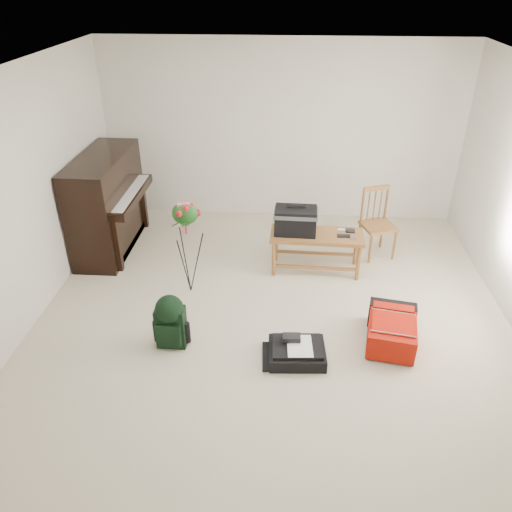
# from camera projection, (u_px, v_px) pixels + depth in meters

# --- Properties ---
(floor) EXTENTS (5.00, 5.50, 0.01)m
(floor) POSITION_uv_depth(u_px,v_px,m) (271.00, 327.00, 5.22)
(floor) COLOR beige
(floor) RESTS_ON ground
(ceiling) EXTENTS (5.00, 5.50, 0.01)m
(ceiling) POSITION_uv_depth(u_px,v_px,m) (276.00, 78.00, 3.95)
(ceiling) COLOR white
(ceiling) RESTS_ON wall_back
(wall_back) EXTENTS (5.00, 0.04, 2.50)m
(wall_back) POSITION_uv_depth(u_px,v_px,m) (281.00, 133.00, 6.95)
(wall_back) COLOR silver
(wall_back) RESTS_ON floor
(wall_left) EXTENTS (0.04, 5.50, 2.50)m
(wall_left) POSITION_uv_depth(u_px,v_px,m) (11.00, 211.00, 4.74)
(wall_left) COLOR silver
(wall_left) RESTS_ON floor
(piano) EXTENTS (0.71, 1.50, 1.25)m
(piano) POSITION_uv_depth(u_px,v_px,m) (108.00, 205.00, 6.42)
(piano) COLOR black
(piano) RESTS_ON floor
(bench) EXTENTS (1.12, 0.48, 0.85)m
(bench) POSITION_uv_depth(u_px,v_px,m) (302.00, 225.00, 5.92)
(bench) COLOR olive
(bench) RESTS_ON floor
(dining_chair) EXTENTS (0.49, 0.49, 0.89)m
(dining_chair) POSITION_uv_depth(u_px,v_px,m) (378.00, 224.00, 6.32)
(dining_chair) COLOR olive
(dining_chair) RESTS_ON floor
(red_suitcase) EXTENTS (0.56, 0.75, 0.29)m
(red_suitcase) POSITION_uv_depth(u_px,v_px,m) (391.00, 327.00, 4.98)
(red_suitcase) COLOR red
(red_suitcase) RESTS_ON floor
(black_duffel) EXTENTS (0.56, 0.46, 0.22)m
(black_duffel) POSITION_uv_depth(u_px,v_px,m) (297.00, 352.00, 4.76)
(black_duffel) COLOR black
(black_duffel) RESTS_ON floor
(green_backpack) EXTENTS (0.29, 0.28, 0.57)m
(green_backpack) POSITION_uv_depth(u_px,v_px,m) (170.00, 319.00, 4.83)
(green_backpack) COLOR black
(green_backpack) RESTS_ON floor
(flower_stand) EXTENTS (0.40, 0.40, 1.15)m
(flower_stand) POSITION_uv_depth(u_px,v_px,m) (188.00, 249.00, 5.52)
(flower_stand) COLOR black
(flower_stand) RESTS_ON floor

